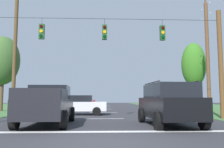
{
  "coord_description": "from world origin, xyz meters",
  "views": [
    {
      "loc": [
        -0.16,
        -7.49,
        1.31
      ],
      "look_at": [
        0.51,
        8.54,
        2.91
      ],
      "focal_mm": 38.79,
      "sensor_mm": 36.0,
      "label": 1
    }
  ],
  "objects": [
    {
      "name": "utility_pole_near_left",
      "position": [
        -7.86,
        13.88,
        5.47
      ],
      "size": [
        0.33,
        1.72,
        11.29
      ],
      "color": "brown",
      "rests_on": "ground"
    },
    {
      "name": "lane_dash_0",
      "position": [
        0.0,
        8.11,
        0.0
      ],
      "size": [
        2.5,
        0.15,
        0.01
      ],
      "primitive_type": "cube",
      "rotation": [
        0.0,
        0.0,
        1.57
      ],
      "color": "white",
      "rests_on": "ground"
    },
    {
      "name": "lane_dash_2",
      "position": [
        0.0,
        21.92,
        0.0
      ],
      "size": [
        2.5,
        0.15,
        0.01
      ],
      "primitive_type": "cube",
      "rotation": [
        0.0,
        0.0,
        1.57
      ],
      "color": "white",
      "rests_on": "ground"
    },
    {
      "name": "tree_roadside_right",
      "position": [
        10.06,
        18.79,
        4.98
      ],
      "size": [
        2.66,
        2.66,
        7.47
      ],
      "color": "brown",
      "rests_on": "ground"
    },
    {
      "name": "pickup_truck",
      "position": [
        -2.82,
        4.71,
        0.97
      ],
      "size": [
        2.41,
        5.46,
        1.95
      ],
      "color": "black",
      "rests_on": "ground"
    },
    {
      "name": "utility_pole_mid_right",
      "position": [
        8.91,
        12.63,
        5.05
      ],
      "size": [
        0.31,
        1.79,
        10.23
      ],
      "color": "brown",
      "rests_on": "ground"
    },
    {
      "name": "lane_dash_4",
      "position": [
        0.0,
        36.54,
        0.0
      ],
      "size": [
        2.5,
        0.15,
        0.01
      ],
      "primitive_type": "cube",
      "rotation": [
        0.0,
        0.0,
        1.57
      ],
      "color": "white",
      "rests_on": "ground"
    },
    {
      "name": "distant_car_oncoming",
      "position": [
        -3.2,
        24.95,
        0.79
      ],
      "size": [
        4.34,
        2.11,
        1.52
      ],
      "color": "maroon",
      "rests_on": "ground"
    },
    {
      "name": "tree_roadside_left",
      "position": [
        -10.26,
        17.32,
        5.1
      ],
      "size": [
        3.33,
        3.33,
        7.62
      ],
      "color": "brown",
      "rests_on": "ground"
    },
    {
      "name": "suv_black",
      "position": [
        3.04,
        4.03,
        1.06
      ],
      "size": [
        2.38,
        4.88,
        2.05
      ],
      "color": "black",
      "rests_on": "ground"
    },
    {
      "name": "overhead_signal_span",
      "position": [
        -0.05,
        7.53,
        3.83
      ],
      "size": [
        15.29,
        0.31,
        7.02
      ],
      "color": "brown",
      "rests_on": "ground"
    },
    {
      "name": "distant_car_crossing_white",
      "position": [
        -1.96,
        11.69,
        0.79
      ],
      "size": [
        4.3,
        2.03,
        1.52
      ],
      "color": "silver",
      "rests_on": "ground"
    },
    {
      "name": "lane_dash_3",
      "position": [
        0.0,
        31.61,
        0.0
      ],
      "size": [
        2.5,
        0.15,
        0.01
      ],
      "primitive_type": "cube",
      "rotation": [
        0.0,
        0.0,
        1.57
      ],
      "color": "white",
      "rests_on": "ground"
    },
    {
      "name": "ground_plane",
      "position": [
        0.0,
        0.0,
        0.0
      ],
      "size": [
        120.0,
        120.0,
        0.0
      ],
      "primitive_type": "plane",
      "color": "#333338"
    },
    {
      "name": "lane_dash_1",
      "position": [
        0.0,
        14.61,
        0.0
      ],
      "size": [
        2.5,
        0.15,
        0.01
      ],
      "primitive_type": "cube",
      "rotation": [
        0.0,
        0.0,
        1.57
      ],
      "color": "white",
      "rests_on": "ground"
    },
    {
      "name": "stop_bar_stripe",
      "position": [
        0.0,
        2.11,
        0.0
      ],
      "size": [
        12.78,
        0.45,
        0.01
      ],
      "primitive_type": "cube",
      "color": "white",
      "rests_on": "ground"
    }
  ]
}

